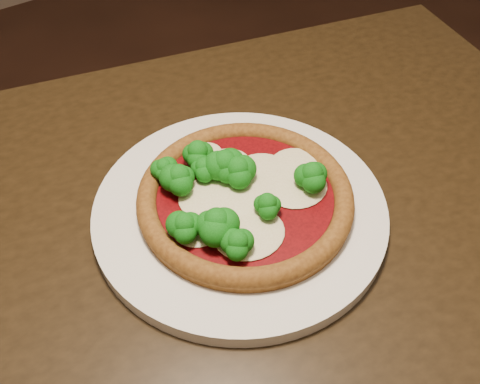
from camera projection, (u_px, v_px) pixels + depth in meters
floor at (244, 322)px, 1.39m from camera, size 4.00×4.00×0.00m
dining_table at (207, 297)px, 0.69m from camera, size 1.30×1.06×0.75m
plate at (240, 210)px, 0.64m from camera, size 0.35×0.35×0.02m
pizza at (240, 194)px, 0.62m from camera, size 0.26×0.26×0.06m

